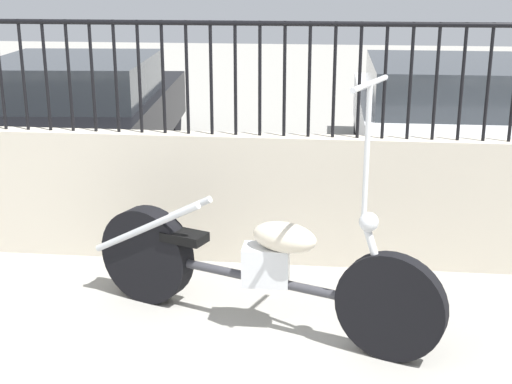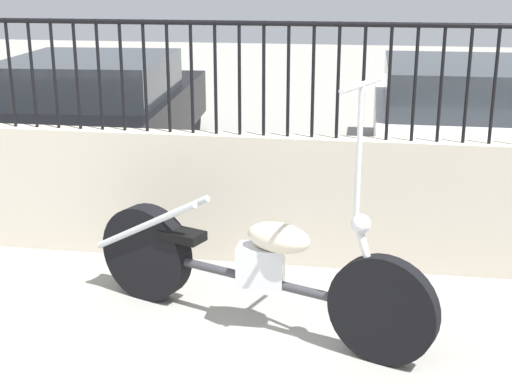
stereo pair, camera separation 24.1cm
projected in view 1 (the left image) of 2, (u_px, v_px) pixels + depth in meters
The scene contains 5 objects.
low_wall at pixel (225, 198), 5.35m from camera, with size 9.14×0.18×0.97m.
fence_railing at pixel (223, 61), 5.05m from camera, with size 9.14×0.04×0.81m.
motorcycle_dark_grey at pixel (239, 265), 4.39m from camera, with size 2.24×1.00×1.58m.
car_black at pixel (79, 111), 7.87m from camera, with size 2.17×4.29×1.23m.
car_white at pixel (446, 117), 7.57m from camera, with size 1.84×4.33×1.24m.
Camera 1 is at (0.80, -2.05, 2.11)m, focal length 50.00 mm.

